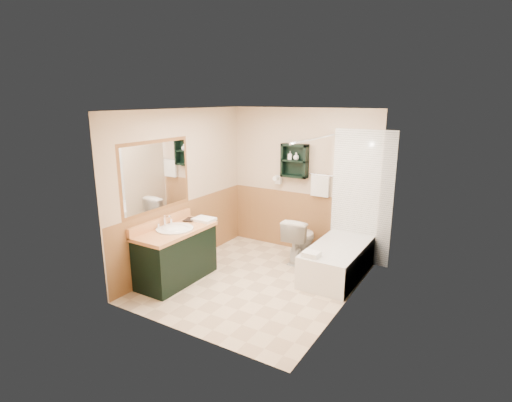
# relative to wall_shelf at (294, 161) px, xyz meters

# --- Properties ---
(floor) EXTENTS (3.00, 3.00, 0.00)m
(floor) POSITION_rel_wall_shelf_xyz_m (0.10, -1.41, -1.55)
(floor) COLOR beige
(floor) RESTS_ON ground
(back_wall) EXTENTS (2.60, 0.04, 2.40)m
(back_wall) POSITION_rel_wall_shelf_xyz_m (0.10, 0.11, -0.35)
(back_wall) COLOR beige
(back_wall) RESTS_ON ground
(left_wall) EXTENTS (0.04, 3.00, 2.40)m
(left_wall) POSITION_rel_wall_shelf_xyz_m (-1.22, -1.41, -0.35)
(left_wall) COLOR beige
(left_wall) RESTS_ON ground
(right_wall) EXTENTS (0.04, 3.00, 2.40)m
(right_wall) POSITION_rel_wall_shelf_xyz_m (1.42, -1.41, -0.35)
(right_wall) COLOR beige
(right_wall) RESTS_ON ground
(ceiling) EXTENTS (2.60, 3.00, 0.04)m
(ceiling) POSITION_rel_wall_shelf_xyz_m (0.10, -1.41, 0.87)
(ceiling) COLOR white
(ceiling) RESTS_ON back_wall
(wainscot_left) EXTENTS (2.98, 2.98, 1.00)m
(wainscot_left) POSITION_rel_wall_shelf_xyz_m (-1.19, -1.41, -1.05)
(wainscot_left) COLOR #A97A44
(wainscot_left) RESTS_ON left_wall
(wainscot_back) EXTENTS (2.58, 2.58, 1.00)m
(wainscot_back) POSITION_rel_wall_shelf_xyz_m (0.10, 0.08, -1.05)
(wainscot_back) COLOR #A97A44
(wainscot_back) RESTS_ON back_wall
(mirror_frame) EXTENTS (1.30, 1.30, 1.00)m
(mirror_frame) POSITION_rel_wall_shelf_xyz_m (-1.17, -1.96, -0.05)
(mirror_frame) COLOR brown
(mirror_frame) RESTS_ON left_wall
(mirror_glass) EXTENTS (1.20, 1.20, 0.90)m
(mirror_glass) POSITION_rel_wall_shelf_xyz_m (-1.17, -1.96, -0.05)
(mirror_glass) COLOR white
(mirror_glass) RESTS_ON left_wall
(tile_right) EXTENTS (1.50, 1.50, 2.10)m
(tile_right) POSITION_rel_wall_shelf_xyz_m (1.38, -0.66, -0.50)
(tile_right) COLOR white
(tile_right) RESTS_ON right_wall
(tile_back) EXTENTS (0.95, 0.95, 2.10)m
(tile_back) POSITION_rel_wall_shelf_xyz_m (1.13, 0.07, -0.50)
(tile_back) COLOR white
(tile_back) RESTS_ON back_wall
(tile_accent) EXTENTS (1.50, 1.50, 0.10)m
(tile_accent) POSITION_rel_wall_shelf_xyz_m (1.37, -0.66, 0.35)
(tile_accent) COLOR #13442B
(tile_accent) RESTS_ON right_wall
(wall_shelf) EXTENTS (0.45, 0.15, 0.55)m
(wall_shelf) POSITION_rel_wall_shelf_xyz_m (0.00, 0.00, 0.00)
(wall_shelf) COLOR black
(wall_shelf) RESTS_ON back_wall
(hair_dryer) EXTENTS (0.10, 0.24, 0.18)m
(hair_dryer) POSITION_rel_wall_shelf_xyz_m (-0.30, 0.02, -0.35)
(hair_dryer) COLOR white
(hair_dryer) RESTS_ON back_wall
(towel_bar) EXTENTS (0.40, 0.06, 0.40)m
(towel_bar) POSITION_rel_wall_shelf_xyz_m (0.45, 0.04, -0.20)
(towel_bar) COLOR white
(towel_bar) RESTS_ON back_wall
(curtain_rod) EXTENTS (0.03, 1.60, 0.03)m
(curtain_rod) POSITION_rel_wall_shelf_xyz_m (0.63, -0.66, 0.45)
(curtain_rod) COLOR silver
(curtain_rod) RESTS_ON back_wall
(shower_curtain) EXTENTS (1.05, 1.05, 1.70)m
(shower_curtain) POSITION_rel_wall_shelf_xyz_m (0.63, -0.48, -0.40)
(shower_curtain) COLOR beige
(shower_curtain) RESTS_ON curtain_rod
(vanity) EXTENTS (0.59, 1.21, 0.77)m
(vanity) POSITION_rel_wall_shelf_xyz_m (-0.89, -1.94, -1.16)
(vanity) COLOR black
(vanity) RESTS_ON ground
(bathtub) EXTENTS (0.70, 1.50, 0.47)m
(bathtub) POSITION_rel_wall_shelf_xyz_m (1.03, -0.57, -1.32)
(bathtub) COLOR silver
(bathtub) RESTS_ON ground
(toilet) EXTENTS (0.44, 0.75, 0.71)m
(toilet) POSITION_rel_wall_shelf_xyz_m (0.30, -0.35, -1.19)
(toilet) COLOR silver
(toilet) RESTS_ON ground
(counter_towel) EXTENTS (0.31, 0.24, 0.04)m
(counter_towel) POSITION_rel_wall_shelf_xyz_m (-0.79, -1.41, -0.76)
(counter_towel) COLOR white
(counter_towel) RESTS_ON vanity
(vanity_book) EXTENTS (0.15, 0.06, 0.21)m
(vanity_book) POSITION_rel_wall_shelf_xyz_m (-1.06, -1.52, -0.68)
(vanity_book) COLOR black
(vanity_book) RESTS_ON vanity
(tub_towel) EXTENTS (0.22, 0.19, 0.07)m
(tub_towel) POSITION_rel_wall_shelf_xyz_m (0.85, -1.19, -1.05)
(tub_towel) COLOR white
(tub_towel) RESTS_ON bathtub
(soap_bottle_a) EXTENTS (0.09, 0.14, 0.06)m
(soap_bottle_a) POSITION_rel_wall_shelf_xyz_m (-0.08, -0.01, 0.05)
(soap_bottle_a) COLOR silver
(soap_bottle_a) RESTS_ON wall_shelf
(soap_bottle_b) EXTENTS (0.13, 0.15, 0.09)m
(soap_bottle_b) POSITION_rel_wall_shelf_xyz_m (0.03, -0.01, 0.06)
(soap_bottle_b) COLOR silver
(soap_bottle_b) RESTS_ON wall_shelf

